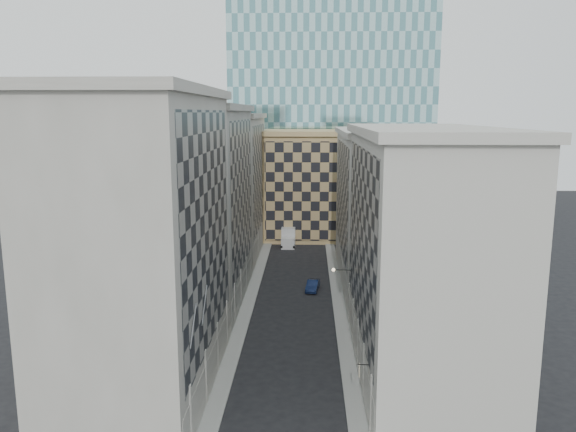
# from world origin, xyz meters

# --- Properties ---
(sidewalk_west) EXTENTS (1.50, 100.00, 0.15)m
(sidewalk_west) POSITION_xyz_m (-5.25, 30.00, 0.07)
(sidewalk_west) COLOR gray
(sidewalk_west) RESTS_ON ground
(sidewalk_east) EXTENTS (1.50, 100.00, 0.15)m
(sidewalk_east) POSITION_xyz_m (5.25, 30.00, 0.07)
(sidewalk_east) COLOR gray
(sidewalk_east) RESTS_ON ground
(bldg_left_a) EXTENTS (10.80, 22.80, 23.70)m
(bldg_left_a) POSITION_xyz_m (-10.88, 11.00, 11.82)
(bldg_left_a) COLOR #9E9A8E
(bldg_left_a) RESTS_ON ground
(bldg_left_b) EXTENTS (10.80, 22.80, 22.70)m
(bldg_left_b) POSITION_xyz_m (-10.88, 33.00, 11.32)
(bldg_left_b) COLOR gray
(bldg_left_b) RESTS_ON ground
(bldg_left_c) EXTENTS (10.80, 22.80, 21.70)m
(bldg_left_c) POSITION_xyz_m (-10.88, 55.00, 10.83)
(bldg_left_c) COLOR #9E9A8E
(bldg_left_c) RESTS_ON ground
(bldg_right_a) EXTENTS (10.80, 26.80, 20.70)m
(bldg_right_a) POSITION_xyz_m (10.88, 15.00, 10.32)
(bldg_right_a) COLOR #B6B3A7
(bldg_right_a) RESTS_ON ground
(bldg_right_b) EXTENTS (10.80, 28.80, 19.70)m
(bldg_right_b) POSITION_xyz_m (10.89, 42.00, 9.85)
(bldg_right_b) COLOR #B6B3A7
(bldg_right_b) RESTS_ON ground
(tan_block) EXTENTS (16.80, 14.80, 18.80)m
(tan_block) POSITION_xyz_m (2.00, 67.90, 9.44)
(tan_block) COLOR tan
(tan_block) RESTS_ON ground
(church_tower) EXTENTS (7.20, 7.20, 51.50)m
(church_tower) POSITION_xyz_m (0.00, 82.00, 26.95)
(church_tower) COLOR #2B2621
(church_tower) RESTS_ON ground
(flagpoles_left) EXTENTS (0.10, 6.33, 2.33)m
(flagpoles_left) POSITION_xyz_m (-5.90, 6.00, 8.00)
(flagpoles_left) COLOR gray
(flagpoles_left) RESTS_ON ground
(bracket_lamp) EXTENTS (1.98, 0.36, 0.36)m
(bracket_lamp) POSITION_xyz_m (4.38, 24.00, 6.20)
(bracket_lamp) COLOR black
(bracket_lamp) RESTS_ON ground
(box_truck) EXTENTS (2.30, 5.60, 3.07)m
(box_truck) POSITION_xyz_m (-1.66, 60.30, 1.34)
(box_truck) COLOR #BDBDBD
(box_truck) RESTS_ON ground
(dark_car) EXTENTS (1.92, 4.13, 1.31)m
(dark_car) POSITION_xyz_m (2.23, 36.32, 0.66)
(dark_car) COLOR #0F1A39
(dark_car) RESTS_ON ground
(shop_sign) EXTENTS (0.86, 0.75, 0.83)m
(shop_sign) POSITION_xyz_m (5.34, 6.59, 3.83)
(shop_sign) COLOR black
(shop_sign) RESTS_ON ground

